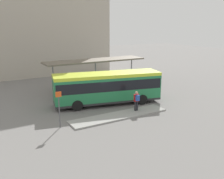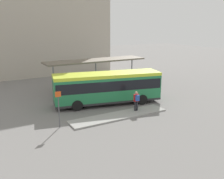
{
  "view_description": "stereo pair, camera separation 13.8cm",
  "coord_description": "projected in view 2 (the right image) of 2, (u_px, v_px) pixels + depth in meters",
  "views": [
    {
      "loc": [
        -11.26,
        -20.47,
        7.56
      ],
      "look_at": [
        0.51,
        0.0,
        1.38
      ],
      "focal_mm": 40.0,
      "sensor_mm": 36.0,
      "label": 1
    },
    {
      "loc": [
        -11.14,
        -20.54,
        7.56
      ],
      "look_at": [
        0.51,
        0.0,
        1.38
      ],
      "focal_mm": 40.0,
      "sensor_mm": 36.0,
      "label": 2
    }
  ],
  "objects": [
    {
      "name": "station_building",
      "position": [
        8.0,
        9.0,
        37.12
      ],
      "size": [
        29.03,
        10.45,
        19.45
      ],
      "color": "#B2A899",
      "rests_on": "ground_plane"
    },
    {
      "name": "curb_island",
      "position": [
        119.0,
        115.0,
        21.17
      ],
      "size": [
        8.74,
        1.8,
        0.12
      ],
      "color": "#9E9E99",
      "rests_on": "ground_plane"
    },
    {
      "name": "ground_plane",
      "position": [
        107.0,
        104.0,
        24.51
      ],
      "size": [
        120.0,
        120.0,
        0.0
      ],
      "primitive_type": "plane",
      "color": "slate"
    },
    {
      "name": "platform_sign",
      "position": [
        59.0,
        108.0,
        18.51
      ],
      "size": [
        0.44,
        0.08,
        2.8
      ],
      "color": "#4C4C51",
      "rests_on": "ground_plane"
    },
    {
      "name": "station_shelter",
      "position": [
        96.0,
        61.0,
        29.83
      ],
      "size": [
        12.32,
        2.88,
        3.47
      ],
      "color": "#706656",
      "rests_on": "ground_plane"
    },
    {
      "name": "pedestrian_waiting",
      "position": [
        136.0,
        100.0,
        21.94
      ],
      "size": [
        0.46,
        0.49,
        1.77
      ],
      "rotation": [
        0.0,
        0.0,
        1.44
      ],
      "color": "#232328",
      "rests_on": "curb_island"
    },
    {
      "name": "city_bus",
      "position": [
        107.0,
        86.0,
        24.06
      ],
      "size": [
        10.54,
        4.72,
        3.06
      ],
      "rotation": [
        0.0,
        0.0,
        -0.22
      ],
      "color": "#237A47",
      "rests_on": "ground_plane"
    },
    {
      "name": "bicycle_orange",
      "position": [
        151.0,
        84.0,
        31.07
      ],
      "size": [
        0.48,
        1.67,
        0.72
      ],
      "rotation": [
        0.0,
        0.0,
        -1.5
      ],
      "color": "black",
      "rests_on": "ground_plane"
    },
    {
      "name": "bicycle_yellow",
      "position": [
        148.0,
        82.0,
        31.82
      ],
      "size": [
        0.48,
        1.75,
        0.76
      ],
      "rotation": [
        0.0,
        0.0,
        -1.4
      ],
      "color": "black",
      "rests_on": "ground_plane"
    },
    {
      "name": "potted_planter_near_shelter",
      "position": [
        59.0,
        93.0,
        25.72
      ],
      "size": [
        0.8,
        0.8,
        1.31
      ],
      "color": "slate",
      "rests_on": "ground_plane"
    }
  ]
}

